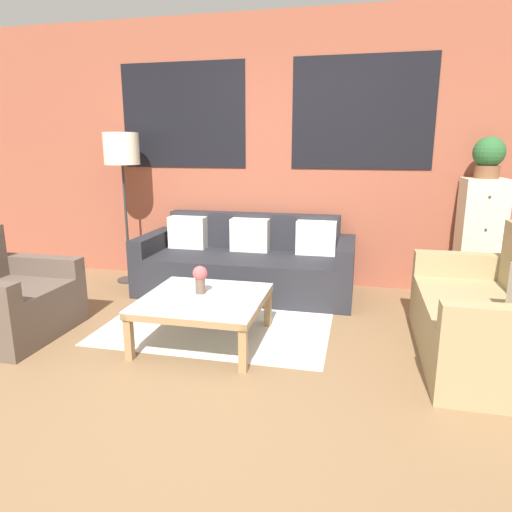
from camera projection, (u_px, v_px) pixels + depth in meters
The scene contains 11 objects.
ground_plane at pixel (193, 385), 2.89m from camera, with size 16.00×16.00×0.00m, color brown.
wall_back_brick at pixel (269, 153), 4.88m from camera, with size 8.40×0.09×2.80m.
rug at pixel (226, 315), 4.09m from camera, with size 1.87×1.75×0.00m.
couch_dark at pixel (247, 265), 4.71m from camera, with size 2.17×0.88×0.78m.
settee_vintage at pixel (490, 319), 3.16m from camera, with size 0.80×1.48×0.92m.
armchair_corner at pixel (5, 301), 3.62m from camera, with size 0.80×0.90×0.84m.
coffee_table at pixel (204, 303), 3.48m from camera, with size 0.91×0.91×0.37m.
floor_lamp at pixel (122, 155), 4.82m from camera, with size 0.37×0.37×1.62m.
drawer_cabinet at pixel (479, 241), 4.35m from camera, with size 0.38×0.41×1.19m.
potted_plant at pixel (489, 156), 4.16m from camera, with size 0.28×0.28×0.38m.
flower_vase at pixel (200, 277), 3.51m from camera, with size 0.11×0.11×0.22m.
Camera 1 is at (0.97, -2.47, 1.48)m, focal length 32.00 mm.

